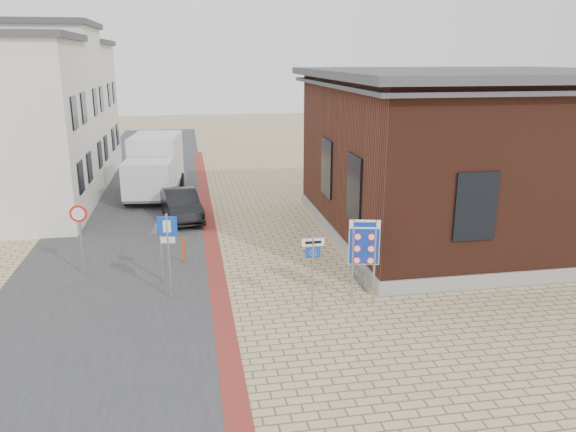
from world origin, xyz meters
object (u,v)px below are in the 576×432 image
object	(u,v)px
essen_sign	(313,260)
bollard	(184,251)
parking_sign	(168,241)
sedan	(181,205)
border_sign	(364,244)
box_truck	(155,166)

from	to	relation	value
essen_sign	bollard	size ratio (longest dim) A/B	2.41
essen_sign	bollard	xyz separation A→B (m)	(-3.74, 4.70, -1.11)
essen_sign	parking_sign	bearing A→B (deg)	157.93
sedan	parking_sign	world-z (taller)	parking_sign
border_sign	parking_sign	distance (m)	5.95
parking_sign	border_sign	bearing A→B (deg)	-5.61
box_truck	border_sign	world-z (taller)	box_truck
sedan	essen_sign	world-z (taller)	essen_sign
box_truck	parking_sign	bearing A→B (deg)	-79.82
box_truck	essen_sign	distance (m)	16.52
bollard	box_truck	bearing A→B (deg)	97.74
parking_sign	bollard	bearing A→B (deg)	91.11
essen_sign	bollard	distance (m)	6.11
box_truck	essen_sign	world-z (taller)	box_truck
border_sign	essen_sign	bearing A→B (deg)	-160.22
border_sign	parking_sign	size ratio (longest dim) A/B	0.98
sedan	bollard	bearing A→B (deg)	-98.53
box_truck	border_sign	distance (m)	16.92
border_sign	box_truck	bearing A→B (deg)	126.49
border_sign	bollard	distance (m)	7.13
box_truck	parking_sign	world-z (taller)	box_truck
border_sign	bollard	size ratio (longest dim) A/B	2.68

